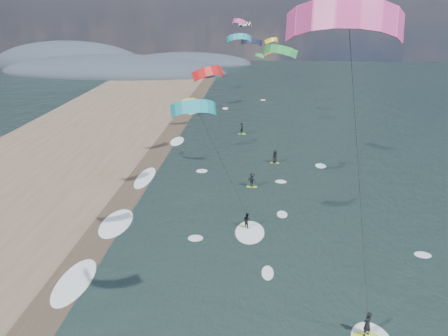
{
  "coord_description": "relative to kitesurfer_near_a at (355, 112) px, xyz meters",
  "views": [
    {
      "loc": [
        1.84,
        -19.67,
        19.38
      ],
      "look_at": [
        -1.0,
        12.0,
        7.0
      ],
      "focal_mm": 35.0,
      "sensor_mm": 36.0,
      "label": 1
    }
  ],
  "objects": [
    {
      "name": "coastal_hills",
      "position": [
        -50.3,
        110.49,
        -15.25
      ],
      "size": [
        80.0,
        41.0,
        15.0
      ],
      "color": "#3D4756",
      "rests_on": "ground"
    },
    {
      "name": "kitesurfer_near_b",
      "position": [
        -6.89,
        13.76,
        -7.0
      ],
      "size": [
        6.79,
        8.45,
        13.59
      ],
      "color": "#B2E228",
      "rests_on": "ground"
    },
    {
      "name": "bg_kite_field",
      "position": [
        -5.68,
        55.45,
        -2.96
      ],
      "size": [
        15.28,
        71.27,
        9.75
      ],
      "color": "black",
      "rests_on": "ground"
    },
    {
      "name": "wet_sand_strip",
      "position": [
        -17.46,
        12.62,
        -15.25
      ],
      "size": [
        3.0,
        240.0,
        0.0
      ],
      "primitive_type": "cube",
      "color": "#382D23",
      "rests_on": "ground"
    },
    {
      "name": "shoreline_surf",
      "position": [
        -16.26,
        17.37,
        -15.25
      ],
      "size": [
        2.4,
        79.4,
        0.11
      ],
      "color": "white",
      "rests_on": "ground"
    },
    {
      "name": "far_kitesurfers",
      "position": [
        -4.08,
        33.71,
        -14.42
      ],
      "size": [
        5.9,
        20.94,
        1.73
      ],
      "color": "#B2E228",
      "rests_on": "ground"
    },
    {
      "name": "kitesurfer_near_a",
      "position": [
        0.0,
        0.0,
        0.0
      ],
      "size": [
        7.76,
        8.45,
        19.81
      ],
      "color": "#B2E228",
      "rests_on": "ground"
    }
  ]
}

